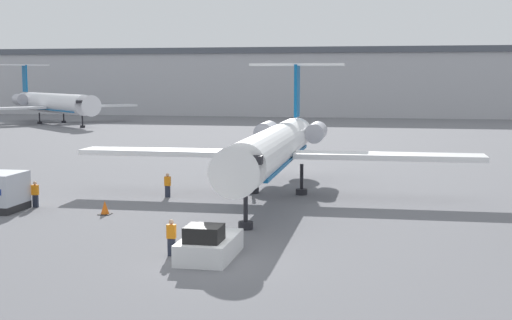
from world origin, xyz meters
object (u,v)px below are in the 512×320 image
object	(u,v)px
worker_on_apron	(35,194)
airplane_parked_far_left	(53,103)
pushback_tug	(209,245)
traffic_cone_left	(105,208)
worker_by_wing	(168,185)
worker_near_tug	(171,237)
airplane_main	(276,145)
luggage_cart	(4,192)

from	to	relation	value
worker_on_apron	airplane_parked_far_left	world-z (taller)	airplane_parked_far_left
pushback_tug	traffic_cone_left	size ratio (longest dim) A/B	5.11
worker_by_wing	worker_near_tug	bearing A→B (deg)	-71.16
pushback_tug	worker_near_tug	bearing A→B (deg)	177.69
airplane_main	pushback_tug	bearing A→B (deg)	-90.37
airplane_main	airplane_parked_far_left	distance (m)	83.35
pushback_tug	worker_by_wing	bearing A→B (deg)	114.55
pushback_tug	traffic_cone_left	world-z (taller)	pushback_tug
airplane_main	airplane_parked_far_left	xyz separation A→B (m)	(-50.24, 66.50, 0.15)
luggage_cart	traffic_cone_left	bearing A→B (deg)	1.65
airplane_main	worker_on_apron	world-z (taller)	airplane_main
worker_on_apron	worker_by_wing	bearing A→B (deg)	36.93
pushback_tug	luggage_cart	bearing A→B (deg)	150.64
worker_by_wing	worker_on_apron	bearing A→B (deg)	-143.07
luggage_cart	worker_by_wing	distance (m)	10.50
worker_near_tug	traffic_cone_left	size ratio (longest dim) A/B	2.05
pushback_tug	luggage_cart	distance (m)	17.24
airplane_parked_far_left	worker_on_apron	bearing A→B (deg)	-63.78
pushback_tug	worker_on_apron	world-z (taller)	pushback_tug
worker_by_wing	airplane_parked_far_left	world-z (taller)	airplane_parked_far_left
airplane_main	worker_on_apron	size ratio (longest dim) A/B	16.90
worker_near_tug	worker_by_wing	bearing A→B (deg)	108.84
worker_by_wing	airplane_parked_far_left	bearing A→B (deg)	122.19
pushback_tug	worker_near_tug	size ratio (longest dim) A/B	2.49
worker_by_wing	traffic_cone_left	distance (m)	6.72
airplane_main	traffic_cone_left	distance (m)	12.66
worker_by_wing	traffic_cone_left	world-z (taller)	worker_by_wing
luggage_cart	worker_near_tug	xyz separation A→B (m)	(13.24, -8.38, -0.29)
pushback_tug	worker_on_apron	xyz separation A→B (m)	(-13.77, 9.96, 0.25)
traffic_cone_left	airplane_main	bearing A→B (deg)	44.70
pushback_tug	worker_near_tug	world-z (taller)	worker_near_tug
traffic_cone_left	pushback_tug	bearing A→B (deg)	-45.02
traffic_cone_left	airplane_parked_far_left	bearing A→B (deg)	118.91
worker_on_apron	traffic_cone_left	distance (m)	5.33
traffic_cone_left	airplane_parked_far_left	world-z (taller)	airplane_parked_far_left
airplane_main	traffic_cone_left	size ratio (longest dim) A/B	33.83
luggage_cart	airplane_main	bearing A→B (deg)	30.28
airplane_main	traffic_cone_left	bearing A→B (deg)	-135.30
traffic_cone_left	worker_by_wing	bearing A→B (deg)	75.14
luggage_cart	traffic_cone_left	world-z (taller)	luggage_cart
pushback_tug	airplane_parked_far_left	world-z (taller)	airplane_parked_far_left
airplane_main	worker_near_tug	bearing A→B (deg)	-96.24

